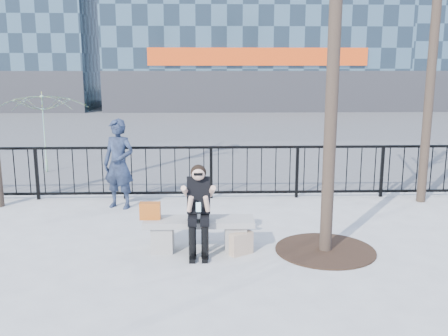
{
  "coord_description": "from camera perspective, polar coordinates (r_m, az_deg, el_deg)",
  "views": [
    {
      "loc": [
        0.15,
        -7.16,
        2.75
      ],
      "look_at": [
        0.4,
        0.8,
        1.1
      ],
      "focal_mm": 40.0,
      "sensor_mm": 36.0,
      "label": 1
    }
  ],
  "objects": [
    {
      "name": "ground",
      "position": [
        7.67,
        -2.84,
        -9.32
      ],
      "size": [
        120.0,
        120.0,
        0.0
      ],
      "primitive_type": "plane",
      "color": "gray",
      "rests_on": "ground"
    },
    {
      "name": "street_surface",
      "position": [
        22.33,
        -2.16,
        4.65
      ],
      "size": [
        60.0,
        23.0,
        0.01
      ],
      "primitive_type": "cube",
      "color": "#474747",
      "rests_on": "ground"
    },
    {
      "name": "railing",
      "position": [
        10.4,
        -2.58,
        -0.5
      ],
      "size": [
        14.0,
        0.06,
        1.1
      ],
      "color": "black",
      "rests_on": "ground"
    },
    {
      "name": "tree_grate",
      "position": [
        7.77,
        11.48,
        -9.17
      ],
      "size": [
        1.5,
        1.5,
        0.02
      ],
      "primitive_type": "cylinder",
      "color": "black",
      "rests_on": "ground"
    },
    {
      "name": "bench_main",
      "position": [
        7.57,
        -2.86,
        -7.19
      ],
      "size": [
        1.65,
        0.46,
        0.49
      ],
      "color": "gray",
      "rests_on": "ground"
    },
    {
      "name": "seated_woman",
      "position": [
        7.3,
        -2.92,
        -4.86
      ],
      "size": [
        0.5,
        0.64,
        1.34
      ],
      "color": "black",
      "rests_on": "ground"
    },
    {
      "name": "handbag",
      "position": [
        7.54,
        -8.44,
        -4.86
      ],
      "size": [
        0.31,
        0.14,
        0.25
      ],
      "primitive_type": "cube",
      "rotation": [
        0.0,
        0.0,
        -0.0
      ],
      "color": "#B75316",
      "rests_on": "bench_main"
    },
    {
      "name": "shopping_bag",
      "position": [
        7.44,
        1.99,
        -8.62
      ],
      "size": [
        0.37,
        0.3,
        0.34
      ],
      "primitive_type": "cube",
      "rotation": [
        0.0,
        0.0,
        0.56
      ],
      "color": "beige",
      "rests_on": "ground"
    },
    {
      "name": "standing_man",
      "position": [
        9.85,
        -11.93,
        0.46
      ],
      "size": [
        0.74,
        0.61,
        1.74
      ],
      "primitive_type": "imported",
      "rotation": [
        0.0,
        0.0,
        -0.36
      ],
      "color": "black",
      "rests_on": "ground"
    },
    {
      "name": "vendor_umbrella",
      "position": [
        13.58,
        -19.82,
        3.83
      ],
      "size": [
        3.01,
        3.04,
        2.1
      ],
      "primitive_type": "imported",
      "rotation": [
        0.0,
        0.0,
        0.4
      ],
      "color": "#C5D12E",
      "rests_on": "ground"
    }
  ]
}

